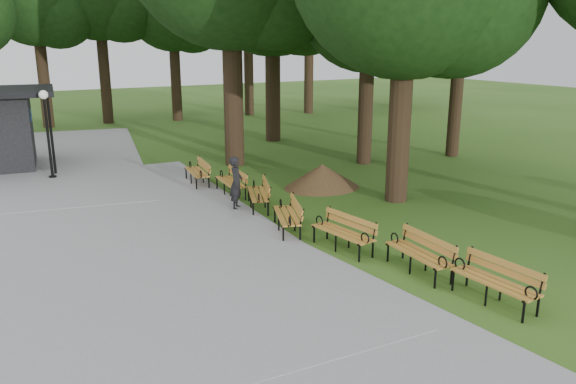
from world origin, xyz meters
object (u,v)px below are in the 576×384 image
lawn_tree_1 (369,0)px  person (236,183)px  lamp_post (46,116)px  bench_4 (258,194)px  dirt_mound (322,176)px  bench_6 (197,172)px  bench_0 (494,282)px  bench_2 (343,233)px  bench_5 (231,182)px  bench_1 (419,254)px  bench_3 (287,216)px

lawn_tree_1 → person: bearing=-154.6°
lamp_post → lawn_tree_1: 12.97m
person → lawn_tree_1: 9.94m
bench_4 → lawn_tree_1: size_ratio=0.20×
dirt_mound → bench_6: bench_6 is taller
person → lamp_post: lamp_post is taller
bench_0 → bench_6: size_ratio=1.00×
bench_4 → lawn_tree_1: 9.82m
bench_4 → lamp_post: bearing=-124.2°
bench_2 → bench_5: same height
bench_2 → bench_4: size_ratio=1.00×
bench_2 → lawn_tree_1: 11.92m
lamp_post → bench_0: (6.24, -15.20, -1.90)m
bench_0 → bench_1: bearing=-176.0°
bench_2 → bench_1: bearing=10.8°
lawn_tree_1 → bench_0: bearing=-115.3°
person → bench_1: person is taller
dirt_mound → bench_2: bench_2 is taller
bench_1 → bench_2: (-0.68, 1.97, 0.00)m
lamp_post → bench_5: 7.50m
bench_0 → bench_6: same height
bench_0 → bench_3: 5.90m
bench_5 → lawn_tree_1: 9.39m
dirt_mound → bench_6: 4.46m
person → bench_4: person is taller
bench_3 → dirt_mound: bearing=156.6°
bench_0 → bench_6: (-1.81, 11.77, 0.00)m
bench_3 → bench_0: bearing=34.7°
dirt_mound → bench_5: (-3.18, 0.64, 0.02)m
person → bench_6: 3.51m
bench_2 → bench_5: size_ratio=1.00×
lamp_post → bench_4: size_ratio=1.72×
bench_2 → lamp_post: bearing=-163.2°
bench_5 → bench_6: 1.98m
bench_3 → bench_5: size_ratio=1.00×
dirt_mound → bench_4: size_ratio=1.21×
bench_6 → person: bearing=6.7°
bench_5 → bench_0: bearing=12.3°
dirt_mound → person: bearing=-165.8°
person → bench_4: 0.75m
bench_1 → dirt_mound: bearing=166.5°
bench_3 → lawn_tree_1: 11.10m
bench_1 → lawn_tree_1: (5.82, 9.90, 6.08)m
dirt_mound → bench_3: (-3.33, -3.50, 0.02)m
lamp_post → bench_5: bearing=-47.5°
bench_0 → bench_5: size_ratio=1.00×
bench_6 → lamp_post: bearing=-120.9°
bench_3 → bench_4: (0.28, 2.34, 0.00)m
bench_0 → lawn_tree_1: 14.37m
person → bench_3: 2.62m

